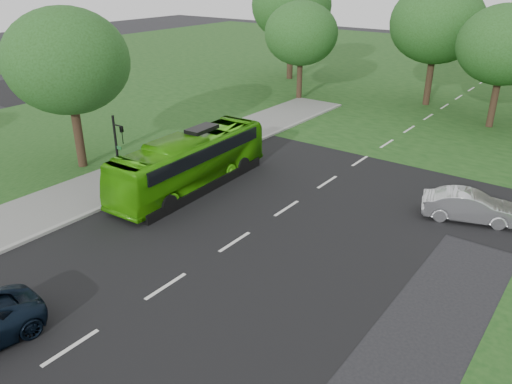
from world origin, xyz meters
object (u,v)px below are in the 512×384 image
Objects in this scene: tree_park_f at (291,5)px; bus at (191,162)px; tree_park_a at (301,34)px; traffic_light at (119,152)px; tree_side_near at (67,61)px; sedan at (470,206)px; tree_park_b at (437,23)px; tree_park_c at (505,45)px.

tree_park_f is 1.04× the size of bus.
traffic_light is (4.10, -22.94, -3.01)m from tree_park_a.
traffic_light is (5.64, -1.65, -3.48)m from tree_side_near.
tree_park_a is 24.27m from sedan.
tree_park_b is at bearing 26.30° from tree_park_a.
sedan is (20.05, 6.35, -5.33)m from tree_side_near.
tree_park_f reaches higher than traffic_light.
tree_park_a is 9.10m from tree_park_f.
bus is at bearing -115.42° from tree_park_c.
tree_park_a is 0.78× the size of tree_park_f.
bus is (5.66, -19.69, -4.14)m from tree_park_a.
bus is at bearing 12.50° from tree_side_near.
tree_park_a is 0.96× the size of tree_park_c.
bus is (7.21, 1.60, -4.60)m from tree_side_near.
tree_park_c is 21.97m from tree_park_f.
tree_park_f reaches higher than tree_park_b.
tree_park_b is 0.92× the size of tree_park_f.
tree_park_a is at bearing 85.85° from tree_side_near.
traffic_light is at bearing -115.46° from tree_park_c.
tree_park_b is at bearing 148.87° from tree_park_c.
tree_park_a reaches higher than sedan.
tree_park_f reaches higher than sedan.
tree_park_b is 15.38m from tree_park_f.
tree_park_c is 26.92m from traffic_light.
traffic_light reaches higher than bus.
tree_park_c reaches higher than tree_park_a.
tree_park_b is 1.14× the size of tree_park_c.
sedan is 0.97× the size of traffic_light.
tree_park_c is 28.26m from tree_side_near.
tree_park_a reaches higher than traffic_light.
tree_park_a reaches higher than bus.
bus is at bearing 62.61° from traffic_light.
tree_park_f is 31.82m from traffic_light.
sedan is (18.50, -14.94, -4.86)m from tree_park_a.
traffic_light is at bearing -16.31° from tree_side_near.
tree_park_b is at bearing 66.74° from tree_side_near.
tree_side_near is 6.83m from traffic_light.
tree_side_near is 2.05× the size of traffic_light.
sedan is at bearing -79.76° from tree_park_c.
tree_park_b is 28.55m from traffic_light.
traffic_light is at bearing -118.32° from bus.
traffic_light reaches higher than sedan.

